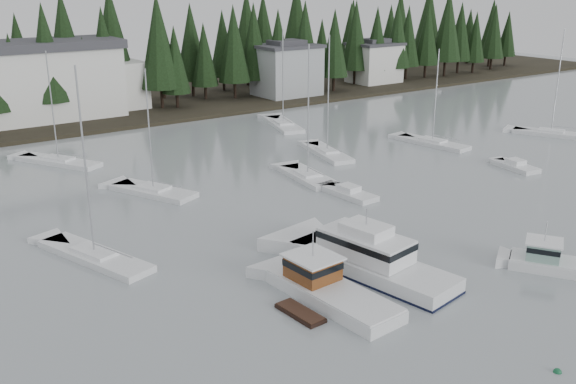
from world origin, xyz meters
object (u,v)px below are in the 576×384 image
Objects in this scene: runabout_2 at (515,167)px; house_east_b at (374,62)px; sailboat_3 at (308,178)px; sailboat_8 at (59,163)px; lobster_boat_brown at (326,291)px; lobster_boat_teal at (558,264)px; cabin_cruiser_center at (370,261)px; sailboat_1 at (283,126)px; sailboat_2 at (327,154)px; sailboat_7 at (432,144)px; sailboat_0 at (95,258)px; house_east_a at (287,69)px; sailboat_4 at (551,135)px; sailboat_9 at (154,193)px; harbor_inn at (44,81)px; runabout_1 at (349,194)px.

house_east_b is at bearing -17.94° from runabout_2.
sailboat_3 reaches higher than runabout_2.
sailboat_8 is at bearing 61.94° from runabout_2.
house_east_b is 0.96× the size of lobster_boat_brown.
lobster_boat_teal is at bearing 173.28° from sailboat_8.
house_east_b is 63.43m from sailboat_3.
sailboat_1 reaches higher than cabin_cruiser_center.
sailboat_7 is at bearing -92.16° from sailboat_2.
sailboat_0 is 27.96m from sailboat_8.
sailboat_2 is (22.22, 27.76, -0.46)m from lobster_boat_brown.
sailboat_0 is (-50.11, -46.75, -4.82)m from house_east_a.
sailboat_4 is at bearing -104.43° from sailboat_0.
house_east_a is at bearing -72.99° from sailboat_9.
sailboat_2 is at bearing -110.18° from sailboat_9.
sailboat_2 is at bearing -61.02° from harbor_inn.
cabin_cruiser_center is at bearing -132.70° from house_east_b.
sailboat_3 is at bearing -73.01° from harbor_inn.
house_east_b reaches higher than cabin_cruiser_center.
runabout_2 is (20.69, -3.40, 0.00)m from runabout_1.
sailboat_2 reaches higher than sailboat_1.
sailboat_9 is at bearing 79.75° from sailboat_3.
sailboat_8 is (-20.42, 48.13, -0.41)m from lobster_boat_teal.
sailboat_8 is 2.31× the size of runabout_2.
house_east_b is 46.14m from sailboat_4.
sailboat_9 is (-0.20, 26.24, -0.48)m from lobster_boat_brown.
lobster_boat_brown is at bearing 156.38° from sailboat_9.
sailboat_2 is 1.11× the size of sailboat_8.
runabout_1 is at bearing -45.15° from cabin_cruiser_center.
sailboat_4 is 53.11m from sailboat_9.
cabin_cruiser_center is 25.36m from sailboat_9.
sailboat_8 is (-4.47, 42.06, -0.48)m from lobster_boat_brown.
harbor_inn is 65.95m from lobster_boat_brown.
sailboat_4 is at bearing -87.26° from sailboat_3.
sailboat_0 is 25.60m from sailboat_3.
sailboat_0 is 1.20× the size of sailboat_7.
sailboat_2 reaches higher than cabin_cruiser_center.
cabin_cruiser_center reaches higher than runabout_1.
sailboat_2 is at bearing 47.63° from sailboat_4.
sailboat_2 is 2.55× the size of runabout_2.
sailboat_3 is at bearing 168.31° from sailboat_1.
house_east_b is 0.67× the size of sailboat_2.
runabout_1 is (-1.33, 21.03, -0.35)m from lobster_boat_teal.
sailboat_1 is 31.90m from sailboat_9.
lobster_boat_brown is 0.81× the size of sailboat_7.
runabout_2 is at bearing -57.79° from harbor_inn.
sailboat_0 reaches higher than lobster_boat_teal.
house_east_b reaches higher than lobster_boat_brown.
lobster_boat_brown reaches higher than lobster_boat_teal.
harbor_inn is at bearing -20.52° from lobster_boat_teal.
house_east_a is 1.11× the size of house_east_b.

